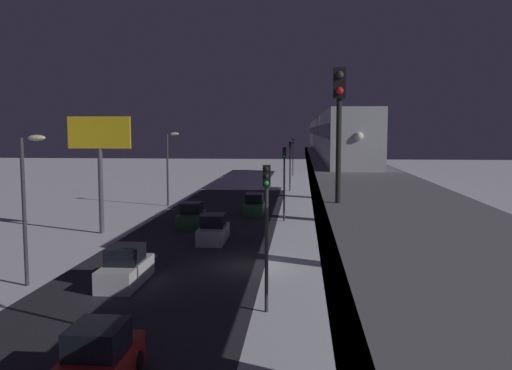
% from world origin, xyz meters
% --- Properties ---
extents(ground_plane, '(240.00, 240.00, 0.00)m').
position_xyz_m(ground_plane, '(0.00, 0.00, 0.00)').
color(ground_plane, white).
extents(avenue_asphalt, '(11.00, 81.90, 0.01)m').
position_xyz_m(avenue_asphalt, '(4.65, 0.00, 0.00)').
color(avenue_asphalt, '#28282D').
rests_on(avenue_asphalt, ground_plane).
extents(elevated_railway, '(5.00, 81.90, 5.70)m').
position_xyz_m(elevated_railway, '(-5.77, 0.00, 4.95)').
color(elevated_railway, slate).
rests_on(elevated_railway, ground_plane).
extents(subway_train, '(2.94, 74.07, 3.40)m').
position_xyz_m(subway_train, '(-5.87, -34.47, 7.48)').
color(subway_train, '#B7BABF').
rests_on(subway_train, elevated_railway).
extents(rail_signal, '(0.36, 0.41, 4.00)m').
position_xyz_m(rail_signal, '(-4.02, 14.88, 8.43)').
color(rail_signal, black).
rests_on(rail_signal, elevated_railway).
extents(sedan_red, '(1.91, 4.02, 1.97)m').
position_xyz_m(sedan_red, '(3.25, 15.57, 0.78)').
color(sedan_red, '#A51E1E').
rests_on(sedan_red, ground_plane).
extents(sedan_silver, '(1.80, 4.09, 1.97)m').
position_xyz_m(sedan_silver, '(3.25, -6.75, 0.80)').
color(sedan_silver, '#B2B2B7').
rests_on(sedan_silver, ground_plane).
extents(sedan_green, '(1.80, 4.31, 1.97)m').
position_xyz_m(sedan_green, '(1.45, -19.84, 0.80)').
color(sedan_green, '#2D6038').
rests_on(sedan_green, ground_plane).
extents(sedan_white, '(1.80, 4.54, 1.97)m').
position_xyz_m(sedan_white, '(6.05, 4.23, 0.80)').
color(sedan_white, silver).
rests_on(sedan_white, ground_plane).
extents(sedan_green_2, '(1.80, 4.22, 1.97)m').
position_xyz_m(sedan_green_2, '(6.05, -13.02, 0.80)').
color(sedan_green_2, '#2D6038').
rests_on(sedan_green_2, ground_plane).
extents(traffic_light_near, '(0.32, 0.44, 6.40)m').
position_xyz_m(traffic_light_near, '(-1.45, 8.11, 4.20)').
color(traffic_light_near, '#2D2D2D').
rests_on(traffic_light_near, ground_plane).
extents(traffic_light_mid, '(0.32, 0.44, 6.40)m').
position_xyz_m(traffic_light_mid, '(-1.45, -16.20, 4.20)').
color(traffic_light_mid, '#2D2D2D').
rests_on(traffic_light_mid, ground_plane).
extents(traffic_light_far, '(0.32, 0.44, 6.40)m').
position_xyz_m(traffic_light_far, '(-1.45, -40.52, 4.20)').
color(traffic_light_far, '#2D2D2D').
rests_on(traffic_light_far, ground_plane).
extents(traffic_light_distant, '(0.32, 0.44, 6.40)m').
position_xyz_m(traffic_light_distant, '(-1.45, -64.84, 4.20)').
color(traffic_light_distant, '#2D2D2D').
rests_on(traffic_light_distant, ground_plane).
extents(commercial_billboard, '(4.80, 0.36, 8.90)m').
position_xyz_m(commercial_billboard, '(12.30, -9.35, 6.83)').
color(commercial_billboard, '#4C4C51').
rests_on(commercial_billboard, ground_plane).
extents(street_lamp_near, '(1.35, 0.44, 7.65)m').
position_xyz_m(street_lamp_near, '(10.72, 5.00, 4.81)').
color(street_lamp_near, '#38383D').
rests_on(street_lamp_near, ground_plane).
extents(street_lamp_far, '(1.35, 0.44, 7.65)m').
position_xyz_m(street_lamp_far, '(10.72, -25.00, 4.81)').
color(street_lamp_far, '#38383D').
rests_on(street_lamp_far, ground_plane).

